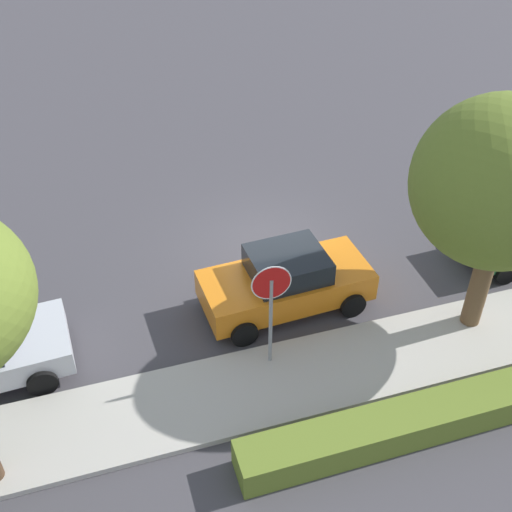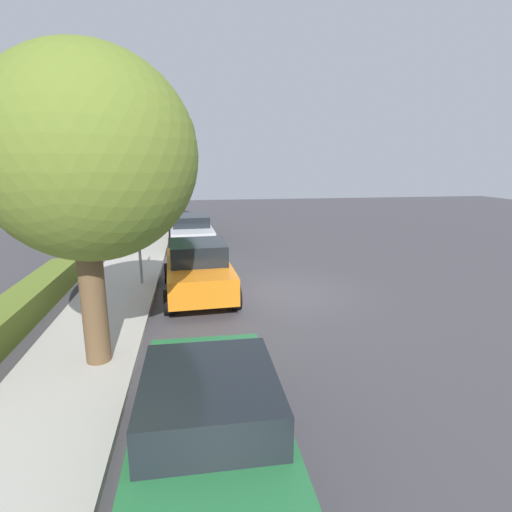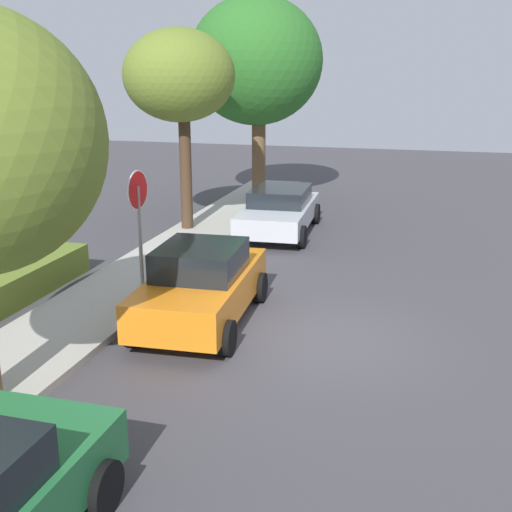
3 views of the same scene
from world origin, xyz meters
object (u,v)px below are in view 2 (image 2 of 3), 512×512
object	(u,v)px
parked_car_orange	(198,269)
parked_car_silver	(191,229)
street_tree_mid_block	(151,137)
street_tree_far	(119,142)
parked_car_green	(211,429)
street_tree_near_corner	(91,157)
stop_sign	(138,225)

from	to	relation	value
parked_car_orange	parked_car_silver	bearing A→B (deg)	1.59
street_tree_mid_block	parked_car_orange	bearing A→B (deg)	-169.61
street_tree_far	parked_car_silver	bearing A→B (deg)	-76.14
parked_car_green	street_tree_mid_block	size ratio (longest dim) A/B	0.56
parked_car_silver	street_tree_mid_block	bearing A→B (deg)	24.00
street_tree_near_corner	street_tree_mid_block	bearing A→B (deg)	1.38
parked_car_orange	street_tree_near_corner	size ratio (longest dim) A/B	0.73
stop_sign	street_tree_near_corner	bearing A→B (deg)	179.28
parked_car_silver	street_tree_near_corner	world-z (taller)	street_tree_near_corner
stop_sign	street_tree_near_corner	size ratio (longest dim) A/B	0.49
parked_car_silver	parked_car_green	world-z (taller)	parked_car_green
parked_car_orange	street_tree_mid_block	xyz separation A→B (m)	(11.72, 2.15, 4.26)
parked_car_orange	street_tree_far	bearing A→B (deg)	24.34
parked_car_green	street_tree_far	size ratio (longest dim) A/B	0.69
parked_car_orange	street_tree_mid_block	size ratio (longest dim) A/B	0.56
street_tree_near_corner	street_tree_mid_block	size ratio (longest dim) A/B	0.77
parked_car_green	street_tree_far	xyz separation A→B (m)	(13.68, 3.02, 3.84)
street_tree_near_corner	street_tree_far	world-z (taller)	street_tree_far
parked_car_green	street_tree_near_corner	world-z (taller)	street_tree_near_corner
parked_car_silver	street_tree_far	xyz separation A→B (m)	(-0.69, 2.81, 3.85)
street_tree_mid_block	parked_car_silver	bearing A→B (deg)	-156.00
parked_car_green	street_tree_near_corner	bearing A→B (deg)	29.20
street_tree_mid_block	street_tree_far	bearing A→B (deg)	170.31
stop_sign	street_tree_mid_block	world-z (taller)	street_tree_mid_block
parked_car_green	street_tree_far	bearing A→B (deg)	12.45
stop_sign	street_tree_near_corner	world-z (taller)	street_tree_near_corner
stop_sign	parked_car_silver	size ratio (longest dim) A/B	0.62
parked_car_orange	street_tree_mid_block	distance (m)	12.65
stop_sign	parked_car_green	distance (m)	8.25
stop_sign	parked_car_orange	distance (m)	2.28
street_tree_near_corner	street_tree_far	distance (m)	10.59
parked_car_green	street_tree_far	world-z (taller)	street_tree_far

